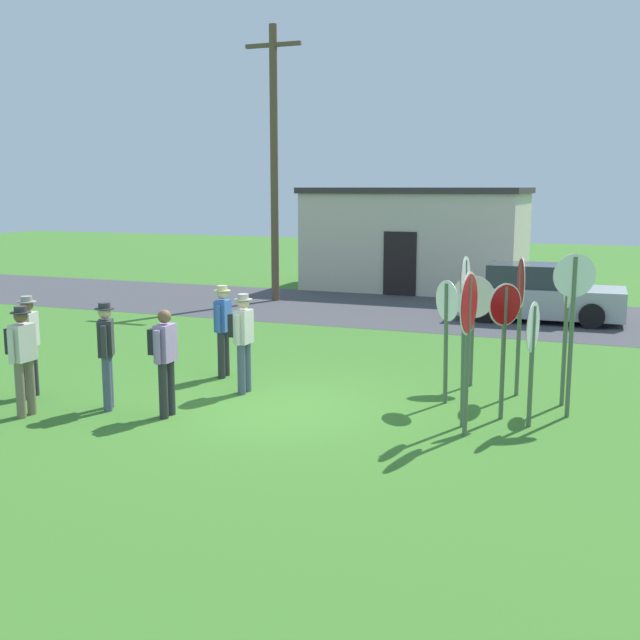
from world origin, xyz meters
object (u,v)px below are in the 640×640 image
(stop_sign_low_front, at_px, (447,321))
(stop_sign_leaning_right, at_px, (532,343))
(stop_sign_rear_right, at_px, (520,301))
(parked_car_on_street, at_px, (538,295))
(stop_sign_far_back, at_px, (468,323))
(utility_pole, at_px, (274,160))
(stop_sign_center_cluster, at_px, (464,314))
(person_holding_notes, at_px, (165,355))
(person_in_blue, at_px, (29,340))
(stop_sign_tallest, at_px, (567,314))
(stop_sign_nearest, at_px, (573,309))
(person_with_sunhat, at_px, (106,349))
(person_in_dark_shirt, at_px, (22,353))
(person_in_teal, at_px, (223,326))
(stop_sign_rear_left, at_px, (504,329))
(person_on_left, at_px, (243,336))
(stop_sign_leaning_left, at_px, (473,311))

(stop_sign_low_front, distance_m, stop_sign_leaning_right, 1.66)
(stop_sign_low_front, distance_m, stop_sign_rear_right, 1.42)
(parked_car_on_street, height_order, stop_sign_far_back, stop_sign_far_back)
(utility_pole, relative_size, stop_sign_leaning_right, 4.41)
(stop_sign_center_cluster, distance_m, stop_sign_rear_right, 2.16)
(parked_car_on_street, bearing_deg, person_holding_notes, -111.30)
(stop_sign_far_back, height_order, person_in_blue, stop_sign_far_back)
(stop_sign_tallest, xyz_separation_m, person_in_blue, (-8.47, -2.77, -0.54))
(stop_sign_nearest, xyz_separation_m, person_with_sunhat, (-6.92, -2.26, -0.73))
(utility_pole, distance_m, stop_sign_rear_right, 12.62)
(stop_sign_low_front, distance_m, stop_sign_nearest, 1.98)
(person_in_dark_shirt, distance_m, person_in_teal, 3.78)
(person_in_blue, bearing_deg, stop_sign_rear_right, 22.13)
(stop_sign_tallest, height_order, person_in_blue, stop_sign_tallest)
(utility_pole, height_order, parked_car_on_street, utility_pole)
(stop_sign_far_back, bearing_deg, stop_sign_rear_right, 81.22)
(parked_car_on_street, relative_size, stop_sign_rear_right, 1.83)
(stop_sign_center_cluster, distance_m, person_in_teal, 5.04)
(stop_sign_low_front, relative_size, stop_sign_rear_right, 0.86)
(stop_sign_rear_left, bearing_deg, stop_sign_tallest, 54.34)
(stop_sign_rear_right, distance_m, person_on_left, 4.76)
(stop_sign_leaning_left, xyz_separation_m, person_in_dark_shirt, (-6.14, -4.42, -0.35))
(utility_pole, xyz_separation_m, stop_sign_low_front, (7.57, -9.76, -2.97))
(stop_sign_leaning_left, bearing_deg, person_in_teal, -166.92)
(stop_sign_far_back, xyz_separation_m, person_in_blue, (-7.29, -0.59, -0.67))
(stop_sign_leaning_right, distance_m, person_holding_notes, 5.56)
(stop_sign_leaning_left, xyz_separation_m, person_holding_notes, (-4.07, -3.64, -0.38))
(parked_car_on_street, height_order, stop_sign_nearest, stop_sign_nearest)
(stop_sign_leaning_right, distance_m, stop_sign_leaning_left, 2.46)
(stop_sign_rear_left, relative_size, stop_sign_leaning_left, 1.06)
(stop_sign_leaning_right, distance_m, stop_sign_rear_right, 1.83)
(stop_sign_far_back, height_order, stop_sign_leaning_left, stop_sign_far_back)
(stop_sign_tallest, distance_m, person_holding_notes, 6.44)
(stop_sign_leaning_right, relative_size, person_holding_notes, 1.12)
(person_in_blue, relative_size, person_on_left, 1.00)
(parked_car_on_street, bearing_deg, utility_pole, 174.61)
(stop_sign_tallest, bearing_deg, stop_sign_leaning_right, -105.02)
(parked_car_on_street, distance_m, person_with_sunhat, 12.60)
(utility_pole, height_order, stop_sign_tallest, utility_pole)
(person_holding_notes, bearing_deg, person_on_left, 74.51)
(stop_sign_leaning_right, bearing_deg, parked_car_on_street, 95.35)
(stop_sign_far_back, distance_m, person_holding_notes, 4.64)
(stop_sign_leaning_left, bearing_deg, person_in_blue, -152.89)
(parked_car_on_street, distance_m, stop_sign_center_cluster, 10.21)
(stop_sign_far_back, height_order, person_in_teal, stop_sign_far_back)
(stop_sign_low_front, xyz_separation_m, person_in_dark_shirt, (-5.95, -3.12, -0.37))
(stop_sign_low_front, relative_size, person_in_teal, 1.18)
(utility_pole, height_order, person_in_blue, utility_pole)
(person_holding_notes, distance_m, person_with_sunhat, 1.08)
(parked_car_on_street, relative_size, stop_sign_rear_left, 2.06)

